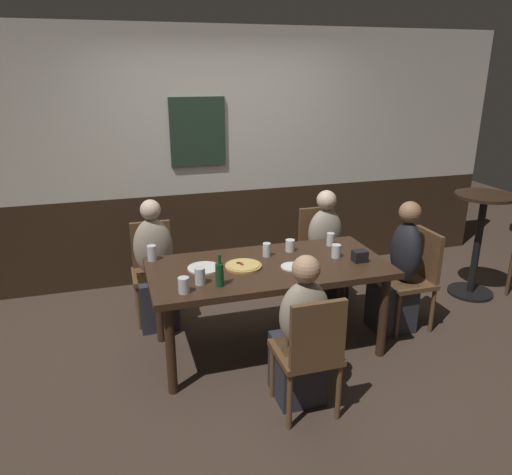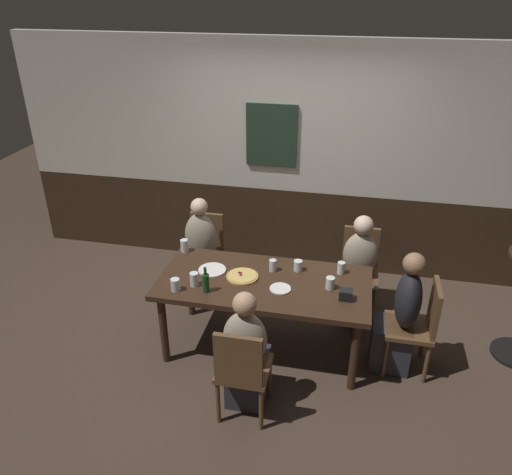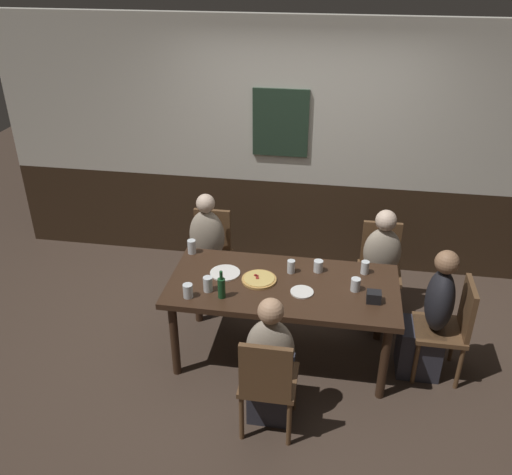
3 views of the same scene
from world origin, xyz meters
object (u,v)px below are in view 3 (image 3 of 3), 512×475
object	(u,v)px
pizza	(259,279)
tumbler_short	(365,268)
dining_table	(283,291)
pint_glass_amber	(192,247)
chair_mid_near	(267,380)
person_head_east	(429,323)
chair_head_east	(450,324)
beer_bottle_green	(222,287)
plate_white_small	(302,292)
tumbler_water	(208,285)
chair_right_far	(379,263)
highball_clear	(318,267)
plate_white_large	(225,273)
chair_left_far	(211,249)
beer_glass_half	(291,267)
beer_glass_tall	(355,285)
pint_glass_stout	(188,291)
person_right_far	(380,275)
person_mid_near	(271,368)
person_left_far	(207,259)
condiment_caddy	(374,297)

from	to	relation	value
pizza	tumbler_short	xyz separation A→B (m)	(0.85, 0.26, 0.04)
dining_table	pizza	world-z (taller)	pizza
dining_table	pint_glass_amber	world-z (taller)	pint_glass_amber
chair_mid_near	person_head_east	size ratio (longest dim) A/B	0.76
chair_head_east	beer_bottle_green	bearing A→B (deg)	-171.59
plate_white_small	tumbler_water	bearing A→B (deg)	-172.76
person_head_east	tumbler_water	world-z (taller)	person_head_east
chair_right_far	tumbler_water	size ratio (longest dim) A/B	7.11
highball_clear	tumbler_short	xyz separation A→B (m)	(0.39, 0.03, 0.00)
highball_clear	tumbler_short	bearing A→B (deg)	4.97
person_head_east	plate_white_large	size ratio (longest dim) A/B	4.58
chair_left_far	person_head_east	bearing A→B (deg)	-23.22
beer_glass_half	plate_white_small	xyz separation A→B (m)	(0.12, -0.29, -0.04)
chair_mid_near	beer_glass_tall	xyz separation A→B (m)	(0.58, 0.86, 0.29)
chair_right_far	pint_glass_stout	distance (m)	1.95
person_right_far	person_mid_near	size ratio (longest dim) A/B	1.01
pint_glass_amber	beer_bottle_green	distance (m)	0.75
chair_head_east	beer_bottle_green	xyz separation A→B (m)	(-1.80, -0.27, 0.34)
person_head_east	beer_glass_half	bearing A→B (deg)	170.91
person_head_east	beer_glass_tall	size ratio (longest dim) A/B	10.80
tumbler_water	pint_glass_amber	bearing A→B (deg)	116.99
chair_left_far	person_left_far	xyz separation A→B (m)	(0.00, -0.16, -0.02)
person_left_far	plate_white_large	size ratio (longest dim) A/B	4.51
pint_glass_amber	condiment_caddy	xyz separation A→B (m)	(1.58, -0.50, -0.01)
highball_clear	dining_table	bearing A→B (deg)	-138.37
person_right_far	highball_clear	xyz separation A→B (m)	(-0.55, -0.46, 0.32)
chair_left_far	beer_bottle_green	xyz separation A→B (m)	(0.37, -1.13, 0.34)
person_head_east	condiment_caddy	bearing A→B (deg)	-163.80
person_right_far	highball_clear	world-z (taller)	person_right_far
tumbler_water	tumbler_short	distance (m)	1.32
chair_right_far	tumbler_water	world-z (taller)	chair_right_far
chair_left_far	chair_head_east	bearing A→B (deg)	-21.65
chair_head_east	beer_glass_tall	xyz separation A→B (m)	(-0.77, -0.00, 0.29)
highball_clear	condiment_caddy	world-z (taller)	highball_clear
person_left_far	tumbler_water	distance (m)	0.98
person_left_far	condiment_caddy	world-z (taller)	person_left_far
person_right_far	person_head_east	bearing A→B (deg)	-62.33
chair_mid_near	pint_glass_amber	distance (m)	1.53
highball_clear	beer_glass_tall	xyz separation A→B (m)	(0.31, -0.24, 0.00)
chair_right_far	beer_glass_tall	world-z (taller)	chair_right_far
tumbler_short	dining_table	bearing A→B (deg)	-157.47
pizza	tumbler_short	size ratio (longest dim) A/B	2.59
dining_table	person_mid_near	size ratio (longest dim) A/B	1.70
chair_head_east	pint_glass_amber	size ratio (longest dim) A/B	7.01
person_mid_near	chair_mid_near	bearing A→B (deg)	-90.00
person_left_far	tumbler_short	distance (m)	1.56
beer_glass_half	highball_clear	bearing A→B (deg)	13.61
tumbler_short	condiment_caddy	size ratio (longest dim) A/B	1.01
beer_glass_half	plate_white_large	bearing A→B (deg)	-168.53
pint_glass_stout	person_head_east	bearing A→B (deg)	9.14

